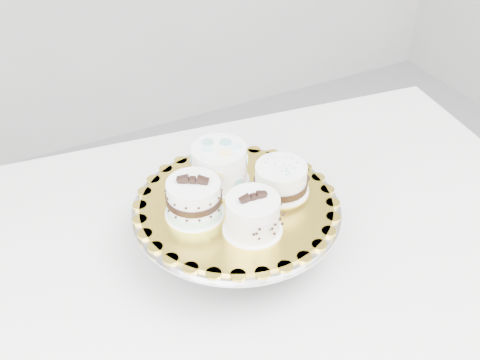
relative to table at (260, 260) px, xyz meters
name	(u,v)px	position (x,y,z in m)	size (l,w,h in m)	color
table	(260,260)	(0.00, 0.00, 0.00)	(1.37, 1.00, 0.75)	white
cake_stand	(237,219)	(-0.06, -0.01, 0.14)	(0.39, 0.39, 0.11)	gray
cake_board	(236,204)	(-0.06, -0.01, 0.18)	(0.36, 0.36, 0.01)	gold
cake_swirl	(253,216)	(-0.07, -0.08, 0.21)	(0.11, 0.11, 0.08)	white
cake_banded	(194,200)	(-0.14, 0.00, 0.21)	(0.13, 0.13, 0.09)	white
cake_dots	(219,164)	(-0.06, 0.07, 0.22)	(0.14, 0.14, 0.08)	white
cake_ribbon	(281,179)	(0.03, -0.01, 0.21)	(0.11, 0.11, 0.06)	white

